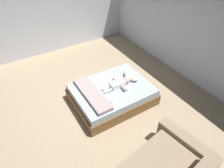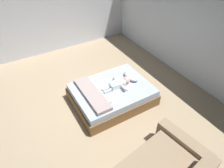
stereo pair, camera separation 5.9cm
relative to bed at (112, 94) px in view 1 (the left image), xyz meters
The scene contains 9 objects.
ground_plane 0.79m from the bed, 94.38° to the right, with size 8.00×8.00×0.00m, color tan.
wall_behind_bed 2.49m from the bed, 91.49° to the left, with size 8.00×0.12×2.57m, color silver.
wall_side 3.33m from the bed, 166.05° to the right, with size 0.12×6.00×2.57m, color silver.
bed is the anchor object (origin of this frame).
pillow 0.64m from the bed, 97.64° to the left, with size 0.46×0.27×0.13m.
baby 0.32m from the bed, 78.73° to the left, with size 0.52×0.69×0.17m.
toothbrush 0.39m from the bed, 38.47° to the left, with size 0.05×0.14×0.02m.
blanket 0.56m from the bed, 90.00° to the right, with size 1.20×0.33×0.08m.
baby_bottle 0.53m from the bed, 35.21° to the right, with size 0.08×0.11×0.07m.
Camera 1 is at (2.89, -0.98, 3.22)m, focal length 31.44 mm.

